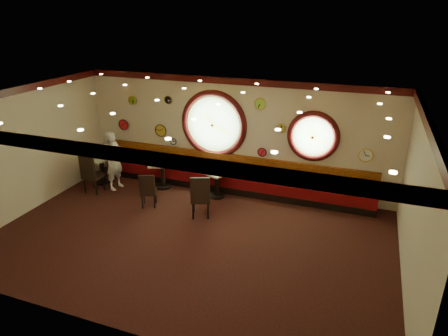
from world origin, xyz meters
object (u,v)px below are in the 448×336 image
(condiment_c_bottle, at_px, (223,167))
(condiment_a_pepper, at_px, (101,155))
(table_b, at_px, (163,172))
(waiter, at_px, (114,160))
(condiment_b_pepper, at_px, (159,161))
(condiment_a_salt, at_px, (100,154))
(condiment_b_bottle, at_px, (167,159))
(chair_a, at_px, (90,172))
(table_a, at_px, (102,166))
(condiment_c_pepper, at_px, (218,169))
(condiment_b_salt, at_px, (158,160))
(condiment_c_salt, at_px, (215,168))
(chair_c, at_px, (200,194))
(chair_b, at_px, (148,188))
(condiment_a_bottle, at_px, (107,153))
(table_c, at_px, (217,180))

(condiment_c_bottle, bearing_deg, condiment_a_pepper, -174.40)
(table_b, bearing_deg, waiter, -158.23)
(condiment_b_pepper, bearing_deg, condiment_a_salt, -173.35)
(condiment_b_bottle, bearing_deg, chair_a, -147.12)
(chair_a, height_order, condiment_c_bottle, chair_a)
(chair_a, distance_m, condiment_a_salt, 0.80)
(table_a, bearing_deg, waiter, -18.15)
(condiment_b_bottle, xyz_separation_m, waiter, (-1.36, -0.64, -0.00))
(table_b, relative_size, condiment_c_bottle, 6.72)
(condiment_a_pepper, relative_size, condiment_c_bottle, 0.62)
(condiment_a_salt, xyz_separation_m, condiment_c_pepper, (3.66, 0.27, -0.06))
(condiment_b_salt, bearing_deg, condiment_c_salt, 1.72)
(table_b, xyz_separation_m, chair_c, (1.76, -1.29, 0.15))
(chair_b, relative_size, condiment_b_bottle, 4.22)
(condiment_a_salt, xyz_separation_m, condiment_b_salt, (1.81, 0.28, -0.05))
(table_a, height_order, condiment_b_bottle, condiment_b_bottle)
(chair_b, xyz_separation_m, condiment_a_bottle, (-1.97, 1.06, 0.37))
(condiment_b_pepper, relative_size, condiment_c_pepper, 1.23)
(table_b, distance_m, condiment_c_bottle, 1.89)
(table_a, distance_m, condiment_a_pepper, 0.36)
(chair_c, height_order, condiment_c_bottle, chair_c)
(chair_a, bearing_deg, chair_c, -5.23)
(condiment_c_salt, bearing_deg, condiment_a_bottle, -176.05)
(chair_a, bearing_deg, condiment_b_pepper, 28.71)
(table_a, distance_m, condiment_c_pepper, 3.65)
(condiment_a_salt, distance_m, condiment_c_salt, 3.55)
(table_a, height_order, chair_b, chair_b)
(chair_a, height_order, condiment_b_bottle, chair_a)
(chair_b, bearing_deg, chair_c, -24.33)
(chair_c, xyz_separation_m, condiment_b_pepper, (-1.80, 1.21, 0.20))
(condiment_b_salt, relative_size, condiment_b_pepper, 0.99)
(chair_a, distance_m, condiment_c_salt, 3.51)
(table_c, relative_size, condiment_a_salt, 8.60)
(condiment_a_pepper, distance_m, condiment_c_pepper, 3.63)
(chair_c, bearing_deg, condiment_a_bottle, 141.01)
(chair_c, xyz_separation_m, condiment_c_bottle, (0.10, 1.37, 0.21))
(condiment_a_salt, xyz_separation_m, condiment_a_pepper, (0.04, 0.02, -0.01))
(condiment_b_salt, bearing_deg, condiment_b_pepper, -46.49)
(table_c, distance_m, chair_a, 3.56)
(condiment_c_bottle, bearing_deg, waiter, -169.24)
(condiment_b_pepper, distance_m, condiment_c_pepper, 1.79)
(table_a, bearing_deg, chair_a, -77.27)
(table_a, xyz_separation_m, waiter, (0.61, -0.20, 0.33))
(condiment_a_salt, height_order, waiter, waiter)
(condiment_a_bottle, bearing_deg, chair_a, -88.93)
(table_a, height_order, chair_a, chair_a)
(chair_a, relative_size, condiment_b_pepper, 6.17)
(table_b, xyz_separation_m, condiment_a_pepper, (-1.88, -0.28, 0.38))
(table_b, distance_m, condiment_c_salt, 1.65)
(condiment_a_salt, xyz_separation_m, condiment_b_bottle, (2.01, 0.43, -0.03))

